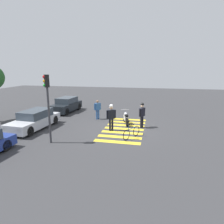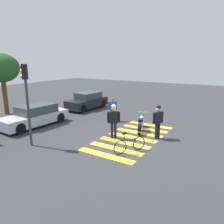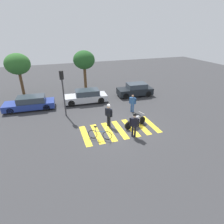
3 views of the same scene
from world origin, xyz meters
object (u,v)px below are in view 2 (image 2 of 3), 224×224
at_px(officer_by_motorcycle, 114,118).
at_px(car_silver_sedan, 35,116).
at_px(police_motorcycle, 141,123).
at_px(leaning_bicycle, 130,144).
at_px(pedestrian_bystander, 112,108).
at_px(car_black_suv, 87,101).
at_px(officer_on_foot, 158,119).
at_px(traffic_light_pole, 26,92).

relative_size(officer_by_motorcycle, car_silver_sedan, 0.42).
height_order(police_motorcycle, car_silver_sedan, car_silver_sedan).
xyz_separation_m(leaning_bicycle, pedestrian_bystander, (4.06, 3.42, 0.57)).
distance_m(car_silver_sedan, car_black_suv, 5.74).
relative_size(police_motorcycle, car_silver_sedan, 0.45).
bearing_deg(police_motorcycle, officer_by_motorcycle, 158.86).
distance_m(police_motorcycle, officer_on_foot, 1.63).
relative_size(police_motorcycle, car_black_suv, 0.50).
relative_size(car_black_suv, traffic_light_pole, 1.01).
distance_m(car_silver_sedan, traffic_light_pole, 4.02).
bearing_deg(officer_on_foot, officer_by_motorcycle, 120.55).
xyz_separation_m(officer_on_foot, car_black_suv, (3.84, 7.80, -0.42)).
bearing_deg(car_silver_sedan, police_motorcycle, -67.30).
bearing_deg(pedestrian_bystander, officer_by_motorcycle, -147.41).
relative_size(pedestrian_bystander, car_black_suv, 0.41).
bearing_deg(pedestrian_bystander, car_black_suv, 61.08).
bearing_deg(officer_on_foot, car_black_suv, 63.81).
distance_m(leaning_bicycle, officer_by_motorcycle, 2.10).
bearing_deg(leaning_bicycle, officer_by_motorcycle, 53.37).
relative_size(officer_on_foot, officer_by_motorcycle, 0.99).
xyz_separation_m(leaning_bicycle, car_silver_sedan, (0.48, 7.12, 0.27)).
height_order(police_motorcycle, leaning_bicycle, police_motorcycle).
bearing_deg(car_silver_sedan, officer_on_foot, -75.99).
height_order(leaning_bicycle, officer_by_motorcycle, officer_by_motorcycle).
relative_size(police_motorcycle, officer_on_foot, 1.07).
xyz_separation_m(officer_by_motorcycle, traffic_light_pole, (-3.04, 3.01, 1.58)).
distance_m(police_motorcycle, pedestrian_bystander, 2.81).
xyz_separation_m(police_motorcycle, leaning_bicycle, (-3.12, -0.82, -0.08)).
height_order(officer_by_motorcycle, pedestrian_bystander, officer_by_motorcycle).
bearing_deg(car_silver_sedan, leaning_bicycle, -93.87).
height_order(police_motorcycle, officer_on_foot, officer_on_foot).
relative_size(pedestrian_bystander, traffic_light_pole, 0.42).
relative_size(police_motorcycle, pedestrian_bystander, 1.21).
height_order(pedestrian_bystander, car_black_suv, pedestrian_bystander).
bearing_deg(traffic_light_pole, police_motorcycle, -37.04).
xyz_separation_m(car_silver_sedan, traffic_light_pole, (-2.35, -2.54, 2.05)).
distance_m(police_motorcycle, traffic_light_pole, 6.64).
distance_m(officer_on_foot, car_silver_sedan, 7.85).
height_order(officer_on_foot, pedestrian_bystander, officer_on_foot).
relative_size(leaning_bicycle, car_black_suv, 0.38).
height_order(police_motorcycle, car_black_suv, car_black_suv).
height_order(car_black_suv, traffic_light_pole, traffic_light_pole).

